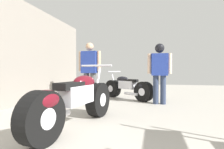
# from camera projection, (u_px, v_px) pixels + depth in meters

# --- Properties ---
(ground_plane) EXTENTS (17.96, 17.96, 0.00)m
(ground_plane) POSITION_uv_depth(u_px,v_px,m) (131.00, 117.00, 3.60)
(ground_plane) COLOR #A8A399
(garage_partition_left) EXTENTS (0.08, 8.23, 2.85)m
(garage_partition_left) POSITION_uv_depth(u_px,v_px,m) (2.00, 50.00, 4.27)
(garage_partition_left) COLOR gray
(garage_partition_left) RESTS_ON ground_plane
(motorcycle_maroon_cruiser) EXTENTS (0.73, 2.24, 1.05)m
(motorcycle_maroon_cruiser) POSITION_uv_depth(u_px,v_px,m) (75.00, 101.00, 2.87)
(motorcycle_maroon_cruiser) COLOR black
(motorcycle_maroon_cruiser) RESTS_ON ground_plane
(motorcycle_black_naked) EXTENTS (1.75, 1.28, 0.92)m
(motorcycle_black_naked) POSITION_uv_depth(u_px,v_px,m) (128.00, 88.00, 5.84)
(motorcycle_black_naked) COLOR black
(motorcycle_black_naked) RESTS_ON ground_plane
(mechanic_in_blue) EXTENTS (0.71, 0.28, 1.78)m
(mechanic_in_blue) POSITION_uv_depth(u_px,v_px,m) (90.00, 68.00, 5.42)
(mechanic_in_blue) COLOR #4C4C4C
(mechanic_in_blue) RESTS_ON ground_plane
(mechanic_with_helmet) EXTENTS (0.66, 0.26, 1.68)m
(mechanic_with_helmet) POSITION_uv_depth(u_px,v_px,m) (160.00, 68.00, 4.97)
(mechanic_with_helmet) COLOR #2D3851
(mechanic_with_helmet) RESTS_ON ground_plane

